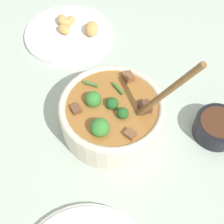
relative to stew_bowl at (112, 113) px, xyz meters
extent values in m
plane|color=#ADBCAD|center=(0.00, 0.00, -0.05)|extent=(4.00, 4.00, 0.00)
cylinder|color=beige|center=(0.00, 0.00, -0.01)|extent=(0.23, 0.23, 0.08)
torus|color=beige|center=(0.00, 0.00, 0.03)|extent=(0.23, 0.23, 0.02)
cylinder|color=#9E662D|center=(0.00, 0.00, 0.01)|extent=(0.21, 0.21, 0.04)
sphere|color=#235B23|center=(-0.03, 0.00, 0.04)|extent=(0.03, 0.03, 0.03)
cylinder|color=#6B9956|center=(-0.03, 0.00, 0.02)|extent=(0.01, 0.01, 0.01)
sphere|color=#235B23|center=(0.00, 0.00, 0.03)|extent=(0.03, 0.03, 0.03)
cylinder|color=#6B9956|center=(0.00, 0.00, 0.02)|extent=(0.01, 0.01, 0.01)
sphere|color=#387F33|center=(0.03, 0.02, 0.04)|extent=(0.04, 0.04, 0.04)
cylinder|color=#6B9956|center=(0.03, 0.02, 0.01)|extent=(0.01, 0.01, 0.02)
sphere|color=#387F33|center=(-0.03, 0.06, 0.04)|extent=(0.04, 0.04, 0.04)
cylinder|color=#6B9956|center=(-0.03, 0.06, 0.01)|extent=(0.01, 0.01, 0.02)
cube|color=brown|center=(-0.05, -0.05, 0.03)|extent=(0.03, 0.03, 0.02)
cube|color=brown|center=(-0.08, 0.02, 0.03)|extent=(0.02, 0.02, 0.02)
cube|color=brown|center=(0.03, -0.08, 0.03)|extent=(0.03, 0.03, 0.02)
cube|color=brown|center=(0.04, 0.07, 0.03)|extent=(0.03, 0.02, 0.02)
cylinder|color=#3D7533|center=(0.03, -0.04, 0.03)|extent=(0.04, 0.01, 0.01)
cylinder|color=#3D7533|center=(0.07, 0.00, 0.03)|extent=(0.03, 0.02, 0.01)
ellipsoid|color=brown|center=(-0.05, -0.03, 0.02)|extent=(0.04, 0.03, 0.01)
cylinder|color=brown|center=(-0.09, -0.05, 0.12)|extent=(0.10, 0.06, 0.19)
cylinder|color=black|center=(-0.17, -0.17, -0.03)|extent=(0.10, 0.10, 0.04)
cylinder|color=#472819|center=(-0.17, -0.17, -0.01)|extent=(0.08, 0.08, 0.02)
cylinder|color=white|center=(0.31, -0.10, -0.04)|extent=(0.25, 0.25, 0.01)
ellipsoid|color=tan|center=(0.35, -0.11, -0.02)|extent=(0.05, 0.04, 0.03)
ellipsoid|color=tan|center=(0.27, -0.15, -0.02)|extent=(0.06, 0.06, 0.03)
ellipsoid|color=tan|center=(0.32, -0.09, -0.03)|extent=(0.04, 0.03, 0.02)
ellipsoid|color=tan|center=(0.34, -0.13, -0.03)|extent=(0.04, 0.04, 0.02)
ellipsoid|color=tan|center=(0.32, -0.09, -0.03)|extent=(0.04, 0.03, 0.02)
ellipsoid|color=tan|center=(0.34, -0.11, -0.03)|extent=(0.04, 0.05, 0.02)
camera|label=1|loc=(-0.29, 0.25, 0.57)|focal=50.00mm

